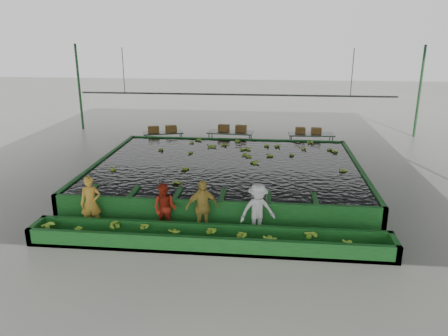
# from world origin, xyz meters

# --- Properties ---
(ground) EXTENTS (80.00, 80.00, 0.00)m
(ground) POSITION_xyz_m (0.00, 0.00, 0.00)
(ground) COLOR slate
(ground) RESTS_ON ground
(shed_roof) EXTENTS (20.00, 22.00, 0.04)m
(shed_roof) POSITION_xyz_m (0.00, 0.00, 5.00)
(shed_roof) COLOR gray
(shed_roof) RESTS_ON shed_posts
(shed_posts) EXTENTS (20.00, 22.00, 5.00)m
(shed_posts) POSITION_xyz_m (0.00, 0.00, 2.50)
(shed_posts) COLOR #23522A
(shed_posts) RESTS_ON ground
(flotation_tank) EXTENTS (10.00, 8.00, 0.90)m
(flotation_tank) POSITION_xyz_m (0.00, 1.50, 0.45)
(flotation_tank) COLOR #1A6321
(flotation_tank) RESTS_ON ground
(tank_water) EXTENTS (9.70, 7.70, 0.00)m
(tank_water) POSITION_xyz_m (0.00, 1.50, 0.85)
(tank_water) COLOR black
(tank_water) RESTS_ON flotation_tank
(sorting_trough) EXTENTS (10.00, 1.00, 0.50)m
(sorting_trough) POSITION_xyz_m (0.00, -3.60, 0.25)
(sorting_trough) COLOR #1A6321
(sorting_trough) RESTS_ON ground
(cableway_rail) EXTENTS (0.08, 0.08, 14.00)m
(cableway_rail) POSITION_xyz_m (0.00, 5.00, 3.00)
(cableway_rail) COLOR #59605B
(cableway_rail) RESTS_ON shed_roof
(rail_hanger_left) EXTENTS (0.04, 0.04, 2.00)m
(rail_hanger_left) POSITION_xyz_m (-5.00, 5.00, 4.00)
(rail_hanger_left) COLOR #59605B
(rail_hanger_left) RESTS_ON shed_roof
(rail_hanger_right) EXTENTS (0.04, 0.04, 2.00)m
(rail_hanger_right) POSITION_xyz_m (5.00, 5.00, 4.00)
(rail_hanger_right) COLOR #59605B
(rail_hanger_right) RESTS_ON shed_roof
(worker_a) EXTENTS (0.69, 0.55, 1.64)m
(worker_a) POSITION_xyz_m (-3.62, -2.80, 0.82)
(worker_a) COLOR gold
(worker_a) RESTS_ON ground
(worker_b) EXTENTS (0.81, 0.68, 1.50)m
(worker_b) POSITION_xyz_m (-1.39, -2.80, 0.75)
(worker_b) COLOR #B02915
(worker_b) RESTS_ON ground
(worker_c) EXTENTS (1.05, 0.74, 1.66)m
(worker_c) POSITION_xyz_m (-0.29, -2.80, 0.83)
(worker_c) COLOR gold
(worker_c) RESTS_ON ground
(worker_d) EXTENTS (1.18, 0.92, 1.61)m
(worker_d) POSITION_xyz_m (1.31, -2.80, 0.80)
(worker_d) COLOR silver
(worker_d) RESTS_ON ground
(packing_table_left) EXTENTS (2.09, 1.36, 0.89)m
(packing_table_left) POSITION_xyz_m (-3.68, 6.49, 0.44)
(packing_table_left) COLOR #59605B
(packing_table_left) RESTS_ON ground
(packing_table_mid) EXTENTS (2.24, 1.01, 1.00)m
(packing_table_mid) POSITION_xyz_m (-0.31, 6.44, 0.50)
(packing_table_mid) COLOR #59605B
(packing_table_mid) RESTS_ON ground
(packing_table_right) EXTENTS (2.19, 0.96, 0.98)m
(packing_table_right) POSITION_xyz_m (3.59, 6.48, 0.49)
(packing_table_right) COLOR #59605B
(packing_table_right) RESTS_ON ground
(box_stack_left) EXTENTS (1.46, 0.83, 0.30)m
(box_stack_left) POSITION_xyz_m (-3.70, 6.45, 0.89)
(box_stack_left) COLOR brown
(box_stack_left) RESTS_ON packing_table_left
(box_stack_mid) EXTENTS (1.40, 0.43, 0.30)m
(box_stack_mid) POSITION_xyz_m (-0.22, 6.54, 1.00)
(box_stack_mid) COLOR brown
(box_stack_mid) RESTS_ON packing_table_mid
(box_stack_right) EXTENTS (1.23, 0.36, 0.26)m
(box_stack_right) POSITION_xyz_m (3.45, 6.55, 0.98)
(box_stack_right) COLOR brown
(box_stack_right) RESTS_ON packing_table_right
(floating_bananas) EXTENTS (8.28, 5.65, 0.11)m
(floating_bananas) POSITION_xyz_m (0.00, 2.30, 0.85)
(floating_bananas) COLOR #8AC32C
(floating_bananas) RESTS_ON tank_water
(trough_bananas) EXTENTS (8.79, 0.59, 0.12)m
(trough_bananas) POSITION_xyz_m (0.00, -3.60, 0.40)
(trough_bananas) COLOR #8AC32C
(trough_bananas) RESTS_ON sorting_trough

